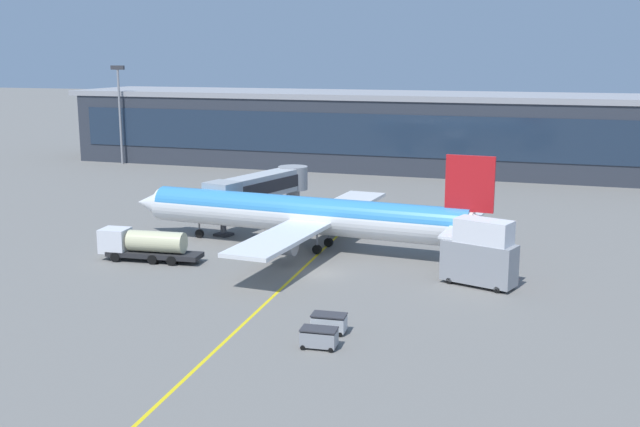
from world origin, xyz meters
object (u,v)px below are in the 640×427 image
at_px(baggage_cart_0, 319,337).
at_px(fuel_tanker, 144,244).
at_px(catering_lift, 480,254).
at_px(main_airliner, 307,215).
at_px(baggage_cart_1, 329,323).

bearing_deg(baggage_cart_0, fuel_tanker, 145.22).
height_order(fuel_tanker, catering_lift, catering_lift).
bearing_deg(fuel_tanker, baggage_cart_0, -34.78).
xyz_separation_m(fuel_tanker, catering_lift, (34.15, 1.95, 1.32)).
height_order(fuel_tanker, baggage_cart_0, fuel_tanker).
bearing_deg(main_airliner, baggage_cart_1, -67.00).
bearing_deg(main_airliner, catering_lift, -22.18).
distance_m(main_airliner, baggage_cart_0, 29.38).
distance_m(main_airliner, baggage_cart_1, 26.35).
height_order(fuel_tanker, baggage_cart_1, fuel_tanker).
height_order(main_airliner, fuel_tanker, main_airliner).
bearing_deg(catering_lift, fuel_tanker, -176.73).
bearing_deg(main_airliner, fuel_tanker, -145.23).
height_order(catering_lift, baggage_cart_1, catering_lift).
height_order(main_airliner, baggage_cart_1, main_airliner).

